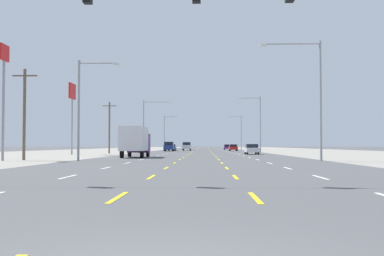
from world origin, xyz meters
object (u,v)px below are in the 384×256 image
Objects in this scene: pole_sign_left_row_1 at (4,77)px; streetlight_left_row_1 at (147,122)px; sedan_far_right_farthest at (227,147)px; sedan_far_right_midfar at (233,148)px; streetlight_left_row_2 at (166,130)px; sedan_far_right_near at (252,149)px; streetlight_right_row_0 at (314,90)px; sedan_far_left_far at (172,147)px; streetlight_left_row_0 at (83,102)px; box_truck_far_left_nearest at (135,140)px; streetlight_right_row_2 at (240,130)px; pole_sign_left_row_2 at (72,99)px; suv_far_left_mid at (169,146)px; streetlight_right_row_1 at (258,120)px; suv_inner_left_farther at (187,146)px.

streetlight_left_row_1 is (7.07, 41.56, -1.72)m from pole_sign_left_row_1.
sedan_far_right_midfar is at bearing -89.82° from sedan_far_right_farthest.
sedan_far_right_near is at bearing -73.27° from streetlight_left_row_2.
sedan_far_left_far is at bearing 103.65° from streetlight_right_row_0.
streetlight_left_row_0 is 41.76m from streetlight_left_row_1.
box_truck_far_left_nearest is 1.60× the size of sedan_far_left_far.
streetlight_right_row_2 is at bearing 41.90° from sedan_far_left_far.
streetlight_right_row_0 reaches higher than streetlight_left_row_0.
streetlight_left_row_0 is 0.94× the size of streetlight_left_row_1.
streetlight_right_row_0 reaches higher than pole_sign_left_row_2.
streetlight_left_row_2 reaches higher than sedan_far_right_midfar.
sedan_far_right_midfar is at bearing 92.41° from streetlight_right_row_0.
sedan_far_right_midfar is 14.39m from sedan_far_left_far.
suv_far_left_mid is at bearing -113.62° from sedan_far_right_farthest.
sedan_far_left_far is 31.88m from streetlight_right_row_1.
suv_inner_left_farther is at bearing -118.82° from sedan_far_right_farthest.
suv_far_left_mid is 61.46m from streetlight_right_row_0.
sedan_far_right_farthest is 49.06m from streetlight_right_row_1.
suv_inner_left_farther is at bearing -63.50° from streetlight_left_row_2.
streetlight_left_row_2 is (-19.54, 41.76, -0.36)m from streetlight_right_row_1.
sedan_far_right_farthest is 90.67m from streetlight_right_row_0.
streetlight_right_row_2 is (3.01, -6.97, 4.43)m from sedan_far_right_farthest.
suv_far_left_mid is at bearing 72.89° from pole_sign_left_row_2.
pole_sign_left_row_1 is 87.44m from streetlight_right_row_2.
sedan_far_right_farthest is at bearing 90.34° from sedan_far_right_near.
sedan_far_right_farthest is 92.08m from streetlight_left_row_0.
pole_sign_left_row_1 is at bearing 179.56° from streetlight_right_row_0.
streetlight_right_row_0 is (16.49, -10.38, 4.08)m from box_truck_far_left_nearest.
suv_far_left_mid is 17.95m from streetlight_left_row_1.
suv_far_left_mid is at bearing -83.55° from streetlight_left_row_2.
sedan_far_right_midfar is 0.46× the size of pole_sign_left_row_2.
streetlight_left_row_1 reaches higher than streetlight_left_row_2.
streetlight_right_row_1 is at bearing 79.86° from sedan_far_right_near.
sedan_far_left_far is 0.45× the size of streetlight_right_row_0.
sedan_far_right_near is 43.59m from sedan_far_left_far.
streetlight_right_row_0 is (26.26, -0.20, -1.19)m from pole_sign_left_row_1.
pole_sign_left_row_1 is (-12.95, -71.18, 6.08)m from suv_inner_left_farther.
streetlight_right_row_1 reaches higher than suv_inner_left_farther.
sedan_far_right_farthest is 0.50× the size of streetlight_left_row_2.
box_truck_far_left_nearest reaches higher than sedan_far_right_midfar.
sedan_far_left_far is 45.97m from pole_sign_left_row_2.
sedan_far_right_farthest is at bearing 80.30° from box_truck_far_left_nearest.
box_truck_far_left_nearest is 1.60× the size of sedan_far_right_farthest.
streetlight_left_row_1 reaches higher than box_truck_far_left_nearest.
streetlight_left_row_0 reaches higher than sedan_far_left_far.
streetlight_left_row_0 is at bearing -94.86° from suv_inner_left_farther.
streetlight_left_row_0 is 83.51m from streetlight_left_row_2.
pole_sign_left_row_1 reaches higher than sedan_far_right_farthest.
sedan_far_right_near is 15.56m from streetlight_right_row_1.
streetlight_right_row_1 is at bearing -90.04° from streetlight_right_row_2.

